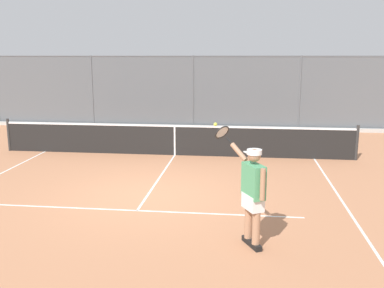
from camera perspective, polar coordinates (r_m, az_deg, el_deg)
The scene contains 5 objects.
ground_plane at distance 9.99m, azimuth -5.88°, elevation -6.76°, with size 60.00×60.00×0.00m, color #B27551.
court_line_markings at distance 8.76m, azimuth -7.81°, elevation -9.51°, with size 8.69×9.08×0.01m.
fence_backdrop at distance 19.16m, azimuth 0.38°, elevation 6.91°, with size 20.70×1.37×3.08m.
tennis_net at distance 13.68m, azimuth -2.28°, elevation 0.55°, with size 11.16×0.09×1.07m.
tennis_player at distance 7.23m, azimuth 7.93°, elevation -5.98°, with size 0.93×1.14×1.96m.
Camera 1 is at (-2.11, 9.23, 3.18)m, focal length 40.64 mm.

